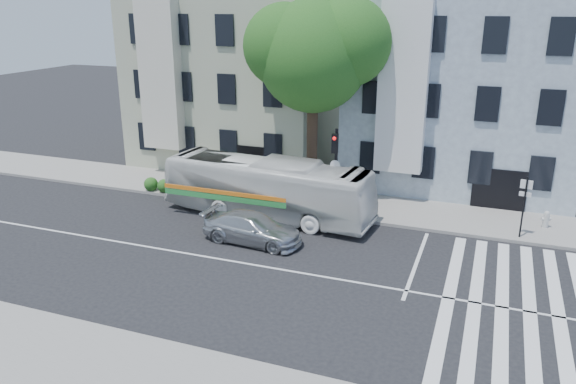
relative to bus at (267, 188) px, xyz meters
The scene contains 12 objects.
ground 5.53m from the bus, 77.11° to the right, with size 120.00×120.00×0.00m, color black.
sidewalk_far 3.35m from the bus, 66.98° to the left, with size 80.00×4.00×0.15m, color gray.
sidewalk_near 13.33m from the bus, 84.85° to the right, with size 80.00×4.00×0.15m, color gray.
building_left 12.08m from the bus, 120.66° to the left, with size 12.00×10.00×11.00m, color #A7AE92.
building_right 13.39m from the bus, 50.11° to the left, with size 12.00×10.00×11.00m, color #86929F.
street_tree 7.38m from the bus, 70.54° to the left, with size 7.30×5.90×11.10m.
bus is the anchor object (origin of this frame).
sedan 3.26m from the bus, 79.27° to the right, with size 4.50×1.83×1.31m, color silver.
hedge 3.52m from the bus, 161.00° to the left, with size 8.50×0.84×0.70m, color #1C591D, non-canonical shape.
traffic_signal 3.57m from the bus, 13.11° to the left, with size 0.47×0.54×4.48m.
fire_hydrant 13.10m from the bus, 12.81° to the left, with size 0.46×0.29×0.81m.
far_sign_pole 11.70m from the bus, ahead, with size 0.50×0.21×2.82m.
Camera 1 is at (8.88, -18.68, 10.03)m, focal length 35.00 mm.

